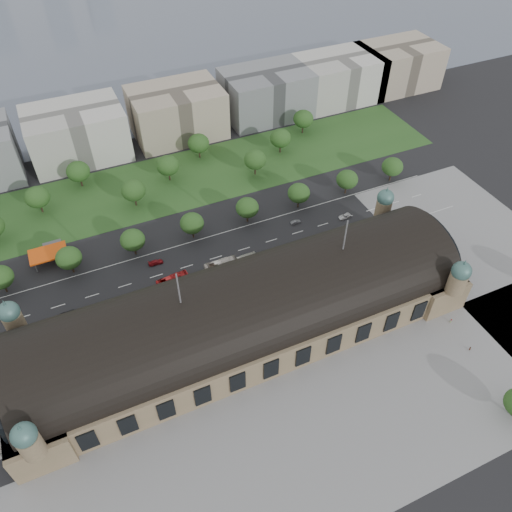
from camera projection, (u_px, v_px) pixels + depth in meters
name	position (u px, v px, depth m)	size (l,w,h in m)	color
ground	(245.00, 333.00, 168.82)	(900.00, 900.00, 0.00)	black
station	(245.00, 314.00, 161.64)	(150.00, 48.40, 44.30)	#907659
plaza_south	(338.00, 434.00, 143.07)	(190.00, 48.00, 0.12)	gray
plaza_east	(481.00, 247.00, 199.08)	(56.00, 100.00, 0.12)	gray
road_slab	(156.00, 276.00, 187.72)	(260.00, 26.00, 0.10)	black
grass_belt	(133.00, 192.00, 225.06)	(300.00, 45.00, 0.10)	#2A5321
petrol_station	(51.00, 250.00, 193.49)	(14.00, 13.00, 5.05)	#E64D0D
lake	(83.00, 31.00, 363.14)	(700.00, 320.00, 0.08)	slate
office_3	(77.00, 133.00, 238.35)	(45.00, 32.00, 24.00)	silver
office_4	(177.00, 112.00, 253.04)	(45.00, 32.00, 24.00)	#B7A68F
office_5	(266.00, 94.00, 267.73)	(45.00, 32.00, 24.00)	gray
office_6	(338.00, 78.00, 280.95)	(45.00, 32.00, 24.00)	silver
office_7	(397.00, 66.00, 292.70)	(45.00, 32.00, 24.00)	#B7A68F
tree_row_2	(0.00, 277.00, 177.04)	(9.60, 9.60, 11.52)	#2D2116
tree_row_3	(69.00, 258.00, 184.09)	(9.60, 9.60, 11.52)	#2D2116
tree_row_4	(133.00, 240.00, 191.14)	(9.60, 9.60, 11.52)	#2D2116
tree_row_5	(192.00, 223.00, 198.19)	(9.60, 9.60, 11.52)	#2D2116
tree_row_6	(247.00, 208.00, 205.24)	(9.60, 9.60, 11.52)	#2D2116
tree_row_7	(299.00, 193.00, 212.30)	(9.60, 9.60, 11.52)	#2D2116
tree_row_8	(347.00, 179.00, 219.35)	(9.60, 9.60, 11.52)	#2D2116
tree_row_9	(392.00, 167.00, 226.40)	(9.60, 9.60, 11.52)	#2D2116
tree_belt_4	(37.00, 197.00, 209.28)	(10.40, 10.40, 12.48)	#2D2116
tree_belt_5	(78.00, 171.00, 222.69)	(10.40, 10.40, 12.48)	#2D2116
tree_belt_6	(133.00, 190.00, 212.62)	(10.40, 10.40, 12.48)	#2D2116
tree_belt_7	(168.00, 165.00, 226.03)	(10.40, 10.40, 12.48)	#2D2116
tree_belt_8	(199.00, 143.00, 239.44)	(10.40, 10.40, 12.48)	#2D2116
tree_belt_9	(255.00, 160.00, 229.37)	(10.40, 10.40, 12.48)	#2D2116
tree_belt_10	(281.00, 138.00, 242.78)	(10.40, 10.40, 12.48)	#2D2116
tree_belt_11	(303.00, 119.00, 256.18)	(10.40, 10.40, 12.48)	#2D2116
traffic_car_2	(67.00, 314.00, 173.66)	(2.48, 5.38, 1.50)	black
traffic_car_3	(156.00, 262.00, 191.80)	(2.28, 5.61, 1.63)	maroon
traffic_car_4	(185.00, 277.00, 186.16)	(1.90, 4.72, 1.61)	#1B214D
traffic_car_5	(296.00, 222.00, 208.98)	(1.53, 4.40, 1.45)	#5B5C62
traffic_car_6	(345.00, 216.00, 211.62)	(2.59, 5.61, 1.56)	white
parked_car_0	(9.00, 357.00, 161.03)	(1.59, 4.57, 1.50)	black
parked_car_1	(92.00, 327.00, 169.55)	(2.32, 5.03, 1.40)	maroon
parked_car_2	(49.00, 338.00, 166.57)	(1.83, 4.49, 1.30)	#1D1C4F
parked_car_3	(89.00, 324.00, 170.61)	(1.85, 4.59, 1.56)	#575A5E
parked_car_4	(92.00, 323.00, 170.99)	(1.44, 4.12, 1.36)	silver
parked_car_5	(81.00, 335.00, 167.25)	(2.29, 4.96, 1.38)	gray
parked_car_6	(167.00, 307.00, 175.90)	(2.28, 5.61, 1.63)	black
bus_west	(173.00, 280.00, 184.00)	(2.88, 12.31, 3.43)	red
bus_mid	(221.00, 264.00, 189.59)	(3.03, 12.97, 3.61)	white
bus_east	(242.00, 261.00, 191.00)	(2.95, 12.62, 3.52)	silver
pedestrian_0	(451.00, 321.00, 171.43)	(0.82, 0.47, 1.67)	gray
pedestrian_1	(470.00, 349.00, 163.15)	(0.64, 0.42, 1.76)	gray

